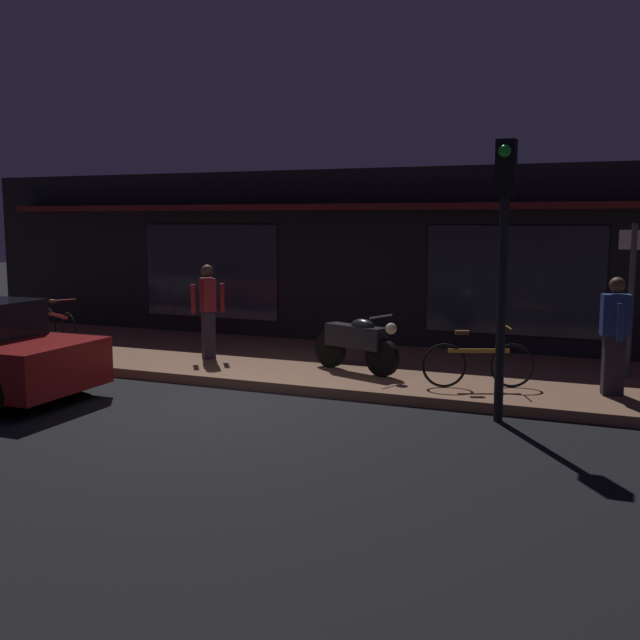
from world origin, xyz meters
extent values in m
plane|color=black|center=(0.00, 0.00, 0.00)|extent=(60.00, 60.00, 0.00)
cube|color=#8C6047|center=(0.00, 3.00, 0.07)|extent=(18.00, 4.00, 0.15)
cube|color=black|center=(0.00, 6.40, 1.80)|extent=(18.00, 2.80, 3.60)
cube|color=#262838|center=(-3.20, 4.98, 1.50)|extent=(3.20, 0.04, 2.00)
cube|color=#262838|center=(3.20, 4.98, 1.50)|extent=(3.20, 0.04, 2.00)
cube|color=#591919|center=(0.00, 4.75, 2.85)|extent=(16.20, 0.50, 0.12)
cylinder|color=black|center=(0.60, 2.48, 0.45)|extent=(0.60, 0.32, 0.60)
cylinder|color=black|center=(1.64, 2.10, 0.45)|extent=(0.60, 0.32, 0.60)
cube|color=black|center=(1.12, 2.29, 0.73)|extent=(1.13, 0.64, 0.36)
ellipsoid|color=black|center=(1.26, 2.24, 0.93)|extent=(0.50, 0.38, 0.20)
sphere|color=#F9EDB7|center=(1.80, 2.04, 0.93)|extent=(0.18, 0.18, 0.18)
cylinder|color=gray|center=(1.61, 2.11, 1.10)|extent=(0.22, 0.53, 0.03)
torus|color=black|center=(-5.81, 2.91, 0.48)|extent=(0.61, 0.33, 0.66)
torus|color=black|center=(-4.92, 2.47, 0.48)|extent=(0.61, 0.33, 0.66)
cube|color=#A51E1E|center=(-5.36, 2.69, 0.70)|extent=(0.82, 0.43, 0.06)
cube|color=brown|center=(-5.59, 2.80, 0.97)|extent=(0.21, 0.16, 0.06)
cylinder|color=#A51E1E|center=(-4.99, 2.50, 1.05)|extent=(0.21, 0.39, 0.02)
torus|color=black|center=(2.72, 1.70, 0.48)|extent=(0.63, 0.29, 0.66)
torus|color=black|center=(3.65, 2.08, 0.48)|extent=(0.63, 0.29, 0.66)
cube|color=#B78C2D|center=(3.19, 1.89, 0.70)|extent=(0.85, 0.38, 0.06)
cube|color=brown|center=(2.95, 1.80, 0.97)|extent=(0.22, 0.15, 0.06)
cylinder|color=#B78C2D|center=(3.58, 2.05, 1.05)|extent=(0.18, 0.40, 0.02)
cube|color=#28232D|center=(-1.72, 2.42, 0.57)|extent=(0.34, 0.34, 0.85)
cube|color=maroon|center=(-1.72, 2.42, 1.29)|extent=(0.42, 0.43, 0.58)
sphere|color=brown|center=(-1.72, 2.42, 1.71)|extent=(0.22, 0.22, 0.22)
cylinder|color=maroon|center=(-1.91, 2.24, 1.22)|extent=(0.13, 0.13, 0.52)
cylinder|color=maroon|center=(-1.53, 2.59, 1.22)|extent=(0.13, 0.13, 0.52)
cube|color=#28232D|center=(5.02, 2.17, 0.57)|extent=(0.32, 0.26, 0.85)
cube|color=navy|center=(5.02, 2.17, 1.29)|extent=(0.42, 0.31, 0.58)
sphere|color=brown|center=(5.02, 2.17, 1.71)|extent=(0.22, 0.22, 0.22)
cylinder|color=navy|center=(4.96, 2.42, 1.22)|extent=(0.11, 0.11, 0.52)
cylinder|color=navy|center=(5.09, 1.91, 1.22)|extent=(0.11, 0.11, 0.52)
cylinder|color=#47474C|center=(5.21, 3.55, 1.35)|extent=(0.09, 0.09, 2.40)
cube|color=beige|center=(5.21, 3.55, 2.30)|extent=(0.44, 0.03, 0.30)
cylinder|color=black|center=(3.69, 0.70, 1.80)|extent=(0.12, 0.12, 3.60)
cube|color=black|center=(3.69, 0.70, 3.25)|extent=(0.24, 0.24, 0.70)
sphere|color=#1ED838|center=(3.69, 0.57, 3.45)|extent=(0.16, 0.16, 0.16)
cylinder|color=black|center=(-2.56, -0.17, 0.32)|extent=(0.64, 0.23, 0.64)
camera|label=1|loc=(5.24, -9.01, 2.62)|focal=42.18mm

